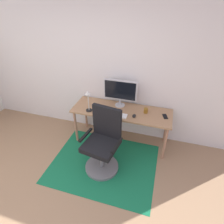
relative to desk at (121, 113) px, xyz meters
The scene contains 10 objects.
wall_back 0.92m from the desk, 145.28° to the left, with size 6.00×0.10×2.60m, color silver.
area_rug 0.91m from the desk, 101.40° to the right, with size 1.73×1.36×0.01m, color #14643F.
desk is the anchor object (origin of this frame).
monitor 0.40m from the desk, 114.94° to the left, with size 0.59×0.18×0.49m.
keyboard 0.21m from the desk, 113.62° to the right, with size 0.43×0.13×0.02m, color white.
computer_mouse 0.30m from the desk, 28.42° to the right, with size 0.06×0.10×0.03m, color black.
coffee_cup 0.43m from the desk, ahead, with size 0.07×0.07×0.09m, color brown.
cell_phone 0.75m from the desk, ahead, with size 0.07×0.14×0.01m, color black.
desk_lamp 0.66m from the desk, 162.12° to the right, with size 0.11×0.11×0.39m.
office_chair 0.72m from the desk, 99.97° to the right, with size 0.61×0.56×1.07m.
Camera 1 is at (1.15, -0.85, 2.47)m, focal length 29.84 mm.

